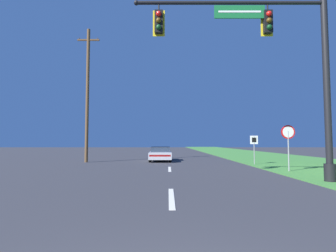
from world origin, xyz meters
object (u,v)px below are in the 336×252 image
at_px(car_ahead, 159,154).
at_px(stop_sign, 287,137).
at_px(utility_pole_near, 86,93).
at_px(route_sign_post, 253,143).
at_px(signal_mast, 280,60).

bearing_deg(car_ahead, stop_sign, -49.35).
bearing_deg(utility_pole_near, stop_sign, -27.18).
bearing_deg(utility_pole_near, route_sign_post, -10.19).
xyz_separation_m(signal_mast, route_sign_post, (1.51, 8.17, -3.46)).
distance_m(car_ahead, route_sign_post, 7.93).
height_order(signal_mast, stop_sign, signal_mast).
height_order(route_sign_post, utility_pole_near, utility_pole_near).
height_order(car_ahead, utility_pole_near, utility_pole_near).
height_order(signal_mast, car_ahead, signal_mast).
bearing_deg(signal_mast, stop_sign, 62.71).
xyz_separation_m(stop_sign, route_sign_post, (-0.41, 4.45, -0.34)).
relative_size(stop_sign, utility_pole_near, 0.23).
distance_m(signal_mast, car_ahead, 13.94).
relative_size(car_ahead, utility_pole_near, 0.43).
bearing_deg(route_sign_post, stop_sign, -84.75).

